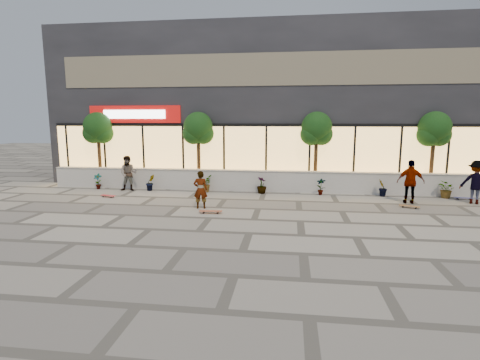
# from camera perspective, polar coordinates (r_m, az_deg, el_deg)

# --- Properties ---
(ground) EXTENTS (80.00, 80.00, 0.00)m
(ground) POSITION_cam_1_polar(r_m,az_deg,el_deg) (11.88, 1.40, -8.12)
(ground) COLOR #AAA393
(ground) RESTS_ON ground
(planter_wall) EXTENTS (22.00, 0.42, 1.04)m
(planter_wall) POSITION_cam_1_polar(r_m,az_deg,el_deg) (18.56, 3.77, -0.13)
(planter_wall) COLOR silver
(planter_wall) RESTS_ON ground
(retail_building) EXTENTS (24.00, 9.17, 8.50)m
(retail_building) POSITION_cam_1_polar(r_m,az_deg,el_deg) (23.80, 4.78, 10.92)
(retail_building) COLOR #25252A
(retail_building) RESTS_ON ground
(shrub_a) EXTENTS (0.43, 0.29, 0.81)m
(shrub_a) POSITION_cam_1_polar(r_m,az_deg,el_deg) (20.45, -20.84, -0.18)
(shrub_a) COLOR #163611
(shrub_a) RESTS_ON ground
(shrub_b) EXTENTS (0.57, 0.57, 0.81)m
(shrub_b) POSITION_cam_1_polar(r_m,az_deg,el_deg) (19.28, -13.51, -0.37)
(shrub_b) COLOR #163611
(shrub_b) RESTS_ON ground
(shrub_c) EXTENTS (0.68, 0.77, 0.81)m
(shrub_c) POSITION_cam_1_polar(r_m,az_deg,el_deg) (18.46, -5.37, -0.57)
(shrub_c) COLOR #163611
(shrub_c) RESTS_ON ground
(shrub_d) EXTENTS (0.64, 0.64, 0.81)m
(shrub_d) POSITION_cam_1_polar(r_m,az_deg,el_deg) (18.04, 3.33, -0.78)
(shrub_d) COLOR #163611
(shrub_d) RESTS_ON ground
(shrub_e) EXTENTS (0.46, 0.35, 0.81)m
(shrub_e) POSITION_cam_1_polar(r_m,az_deg,el_deg) (18.06, 12.22, -0.97)
(shrub_e) COLOR #163611
(shrub_e) RESTS_ON ground
(shrub_f) EXTENTS (0.55, 0.57, 0.81)m
(shrub_f) POSITION_cam_1_polar(r_m,az_deg,el_deg) (18.50, 20.90, -1.13)
(shrub_f) COLOR #163611
(shrub_f) RESTS_ON ground
(shrub_g) EXTENTS (0.77, 0.84, 0.81)m
(shrub_g) POSITION_cam_1_polar(r_m,az_deg,el_deg) (19.34, 29.00, -1.26)
(shrub_g) COLOR #163611
(shrub_g) RESTS_ON ground
(tree_west) EXTENTS (1.60, 1.50, 3.92)m
(tree_west) POSITION_cam_1_polar(r_m,az_deg,el_deg) (21.56, -20.84, 7.17)
(tree_west) COLOR #412A17
(tree_west) RESTS_ON ground
(tree_midwest) EXTENTS (1.60, 1.50, 3.92)m
(tree_midwest) POSITION_cam_1_polar(r_m,az_deg,el_deg) (19.56, -6.39, 7.56)
(tree_midwest) COLOR #412A17
(tree_midwest) RESTS_ON ground
(tree_mideast) EXTENTS (1.60, 1.50, 3.92)m
(tree_mideast) POSITION_cam_1_polar(r_m,az_deg,el_deg) (19.02, 11.59, 7.39)
(tree_mideast) COLOR #412A17
(tree_mideast) RESTS_ON ground
(tree_east) EXTENTS (1.60, 1.50, 3.92)m
(tree_east) POSITION_cam_1_polar(r_m,az_deg,el_deg) (20.15, 27.50, 6.63)
(tree_east) COLOR #412A17
(tree_east) RESTS_ON ground
(skater_center) EXTENTS (0.61, 0.45, 1.52)m
(skater_center) POSITION_cam_1_polar(r_m,az_deg,el_deg) (15.01, -6.04, -1.48)
(skater_center) COLOR white
(skater_center) RESTS_ON ground
(skater_left) EXTENTS (0.95, 0.80, 1.75)m
(skater_left) POSITION_cam_1_polar(r_m,az_deg,el_deg) (19.41, -16.64, 0.96)
(skater_left) COLOR tan
(skater_left) RESTS_ON ground
(skater_right_near) EXTENTS (1.14, 0.59, 1.86)m
(skater_right_near) POSITION_cam_1_polar(r_m,az_deg,el_deg) (17.36, 24.57, -0.26)
(skater_right_near) COLOR white
(skater_right_near) RESTS_ON ground
(skater_right_far) EXTENTS (1.37, 1.13, 1.84)m
(skater_right_far) POSITION_cam_1_polar(r_m,az_deg,el_deg) (18.63, 32.29, -0.29)
(skater_right_far) COLOR maroon
(skater_right_far) RESTS_ON ground
(skateboard_center) EXTENTS (0.88, 0.28, 0.11)m
(skateboard_center) POSITION_cam_1_polar(r_m,az_deg,el_deg) (14.31, -4.49, -4.76)
(skateboard_center) COLOR #9F4F34
(skateboard_center) RESTS_ON ground
(skateboard_left) EXTENTS (0.79, 0.40, 0.09)m
(skateboard_left) POSITION_cam_1_polar(r_m,az_deg,el_deg) (18.22, -19.46, -2.25)
(skateboard_left) COLOR red
(skateboard_left) RESTS_ON ground
(skateboard_right_near) EXTENTS (0.79, 0.50, 0.09)m
(skateboard_right_near) POSITION_cam_1_polar(r_m,az_deg,el_deg) (16.60, 24.41, -3.64)
(skateboard_right_near) COLOR brown
(skateboard_right_near) RESTS_ON ground
(skateboard_right_far) EXTENTS (0.83, 0.29, 0.10)m
(skateboard_right_far) POSITION_cam_1_polar(r_m,az_deg,el_deg) (19.41, 30.96, -2.36)
(skateboard_right_far) COLOR #4E4D8D
(skateboard_right_far) RESTS_ON ground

